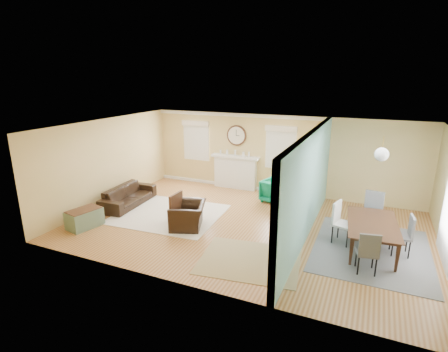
# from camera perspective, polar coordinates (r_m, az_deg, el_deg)

# --- Properties ---
(floor) EXTENTS (9.00, 9.00, 0.00)m
(floor) POSITION_cam_1_polar(r_m,az_deg,el_deg) (9.31, 3.81, -8.14)
(floor) COLOR brown
(floor) RESTS_ON ground
(wall_back) EXTENTS (9.00, 0.02, 2.60)m
(wall_back) POSITION_cam_1_polar(r_m,az_deg,el_deg) (11.64, 8.99, 3.43)
(wall_back) COLOR tan
(wall_back) RESTS_ON ground
(wall_front) EXTENTS (9.00, 0.02, 2.60)m
(wall_front) POSITION_cam_1_polar(r_m,az_deg,el_deg) (6.28, -5.45, -7.65)
(wall_front) COLOR tan
(wall_front) RESTS_ON ground
(wall_left) EXTENTS (0.02, 6.00, 2.60)m
(wall_left) POSITION_cam_1_polar(r_m,az_deg,el_deg) (11.15, -18.37, 2.23)
(wall_left) COLOR tan
(wall_left) RESTS_ON ground
(ceiling) EXTENTS (9.00, 6.00, 0.02)m
(ceiling) POSITION_cam_1_polar(r_m,az_deg,el_deg) (8.58, 4.13, 7.90)
(ceiling) COLOR white
(ceiling) RESTS_ON wall_back
(partition) EXTENTS (0.17, 6.00, 2.60)m
(partition) POSITION_cam_1_polar(r_m,az_deg,el_deg) (8.74, 13.96, -0.74)
(partition) COLOR tan
(partition) RESTS_ON ground
(fireplace) EXTENTS (1.70, 0.30, 1.17)m
(fireplace) POSITION_cam_1_polar(r_m,az_deg,el_deg) (12.15, 1.86, 0.74)
(fireplace) COLOR white
(fireplace) RESTS_ON ground
(wall_clock) EXTENTS (0.70, 0.07, 0.70)m
(wall_clock) POSITION_cam_1_polar(r_m,az_deg,el_deg) (11.96, 2.07, 6.64)
(wall_clock) COLOR #4D2E1D
(wall_clock) RESTS_ON wall_back
(window_left) EXTENTS (1.05, 0.13, 1.42)m
(window_left) POSITION_cam_1_polar(r_m,az_deg,el_deg) (12.62, -4.56, 6.23)
(window_left) COLOR white
(window_left) RESTS_ON wall_back
(window_right) EXTENTS (1.05, 0.13, 1.42)m
(window_right) POSITION_cam_1_polar(r_m,az_deg,el_deg) (11.51, 9.25, 5.10)
(window_right) COLOR white
(window_right) RESTS_ON wall_back
(pendant) EXTENTS (0.30, 0.30, 0.55)m
(pendant) POSITION_cam_1_polar(r_m,az_deg,el_deg) (8.17, 24.34, 3.23)
(pendant) COLOR gold
(pendant) RESTS_ON ceiling
(rug_cream) EXTENTS (3.04, 2.68, 0.02)m
(rug_cream) POSITION_cam_1_polar(r_m,az_deg,el_deg) (10.15, -8.94, -6.15)
(rug_cream) COLOR silver
(rug_cream) RESTS_ON floor
(rug_jute) EXTENTS (2.31, 1.99, 0.01)m
(rug_jute) POSITION_cam_1_polar(r_m,az_deg,el_deg) (7.72, 4.22, -13.55)
(rug_jute) COLOR tan
(rug_jute) RESTS_ON floor
(rug_grey) EXTENTS (2.47, 3.09, 0.01)m
(rug_grey) POSITION_cam_1_polar(r_m,az_deg,el_deg) (8.78, 22.90, -11.02)
(rug_grey) COLOR slate
(rug_grey) RESTS_ON floor
(sofa) EXTENTS (0.91, 2.05, 0.58)m
(sofa) POSITION_cam_1_polar(r_m,az_deg,el_deg) (11.04, -15.33, -3.12)
(sofa) COLOR black
(sofa) RESTS_ON floor
(eames_chair) EXTENTS (1.16, 1.24, 0.65)m
(eames_chair) POSITION_cam_1_polar(r_m,az_deg,el_deg) (9.16, -5.89, -6.40)
(eames_chair) COLOR black
(eames_chair) RESTS_ON floor
(green_chair) EXTENTS (0.93, 0.95, 0.70)m
(green_chair) POSITION_cam_1_polar(r_m,az_deg,el_deg) (11.00, 8.41, -2.43)
(green_chair) COLOR #006632
(green_chair) RESTS_ON floor
(trunk) EXTENTS (0.69, 0.94, 0.49)m
(trunk) POSITION_cam_1_polar(r_m,az_deg,el_deg) (9.84, -21.81, -6.42)
(trunk) COLOR #5E745C
(trunk) RESTS_ON floor
(credenza) EXTENTS (0.48, 1.41, 0.80)m
(credenza) POSITION_cam_1_polar(r_m,az_deg,el_deg) (9.98, 12.63, -4.33)
(credenza) COLOR #A1794D
(credenza) RESTS_ON floor
(tv) EXTENTS (0.27, 1.09, 0.62)m
(tv) POSITION_cam_1_polar(r_m,az_deg,el_deg) (9.76, 12.78, -0.40)
(tv) COLOR black
(tv) RESTS_ON credenza
(garden_stool) EXTENTS (0.32, 0.32, 0.48)m
(garden_stool) POSITION_cam_1_polar(r_m,az_deg,el_deg) (8.99, 11.25, -7.69)
(garden_stool) COLOR white
(garden_stool) RESTS_ON floor
(potted_plant) EXTENTS (0.40, 0.37, 0.38)m
(potted_plant) POSITION_cam_1_polar(r_m,az_deg,el_deg) (8.83, 11.40, -5.16)
(potted_plant) COLOR #337F33
(potted_plant) RESTS_ON garden_stool
(dining_table) EXTENTS (1.22, 1.98, 0.67)m
(dining_table) POSITION_cam_1_polar(r_m,az_deg,el_deg) (8.64, 23.13, -9.08)
(dining_table) COLOR #4D2E1D
(dining_table) RESTS_ON floor
(dining_chair_n) EXTENTS (0.52, 0.52, 1.02)m
(dining_chair_n) POSITION_cam_1_polar(r_m,az_deg,el_deg) (9.50, 23.01, -5.01)
(dining_chair_n) COLOR slate
(dining_chair_n) RESTS_ON floor
(dining_chair_s) EXTENTS (0.47, 0.47, 0.90)m
(dining_chair_s) POSITION_cam_1_polar(r_m,az_deg,el_deg) (7.61, 22.37, -10.82)
(dining_chair_s) COLOR slate
(dining_chair_s) RESTS_ON floor
(dining_chair_w) EXTENTS (0.54, 0.54, 1.00)m
(dining_chair_w) POSITION_cam_1_polar(r_m,az_deg,el_deg) (8.64, 18.99, -6.80)
(dining_chair_w) COLOR white
(dining_chair_w) RESTS_ON floor
(dining_chair_e) EXTENTS (0.45, 0.45, 0.93)m
(dining_chair_e) POSITION_cam_1_polar(r_m,az_deg,el_deg) (8.61, 27.01, -8.12)
(dining_chair_e) COLOR slate
(dining_chair_e) RESTS_ON floor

